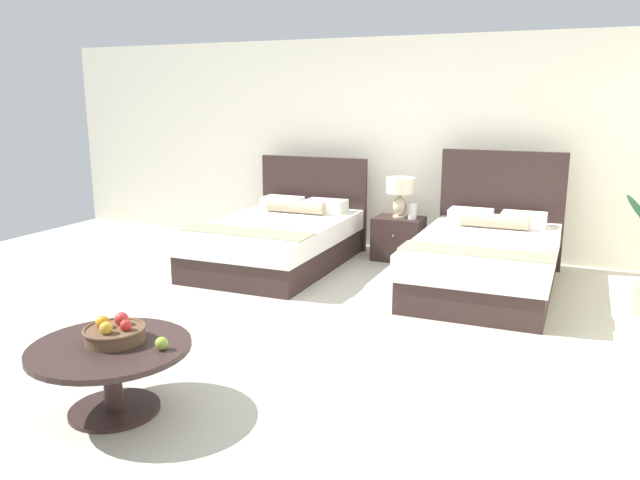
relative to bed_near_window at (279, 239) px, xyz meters
name	(u,v)px	position (x,y,z in m)	size (l,w,h in m)	color
ground_plane	(315,324)	(1.13, -1.55, -0.30)	(9.98, 9.34, 0.02)	beige
wall_back	(413,146)	(1.13, 1.33, 0.98)	(9.98, 0.12, 2.53)	silver
bed_near_window	(279,239)	(0.00, 0.00, 0.00)	(1.40, 2.15, 1.12)	#322220
bed_near_corner	(486,258)	(2.27, 0.01, 0.02)	(1.34, 2.08, 1.28)	#322220
nightstand	(398,238)	(1.16, 0.76, -0.04)	(0.55, 0.43, 0.49)	#322220
table_lamp	(400,191)	(1.16, 0.78, 0.51)	(0.32, 0.32, 0.46)	beige
vase	(412,211)	(1.32, 0.72, 0.30)	(0.09, 0.09, 0.19)	silver
coffee_table	(111,362)	(0.65, -3.41, 0.03)	(0.94, 0.94, 0.43)	#322220
fruit_bowl	(115,332)	(0.64, -3.35, 0.19)	(0.37, 0.37, 0.16)	brown
loose_apple	(162,343)	(0.97, -3.34, 0.17)	(0.08, 0.08, 0.08)	#8FAC3A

